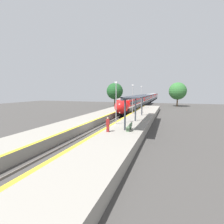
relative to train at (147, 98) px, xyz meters
name	(u,v)px	position (x,y,z in m)	size (l,w,h in m)	color
ground_plane	(99,131)	(0.00, -54.29, -2.23)	(120.00, 120.00, 0.00)	#423F3D
rail_left	(94,130)	(-0.72, -54.29, -2.15)	(0.08, 90.00, 0.15)	slate
rail_right	(104,131)	(0.72, -54.29, -2.15)	(0.08, 90.00, 0.15)	slate
train	(147,98)	(0.00, 0.00, 0.00)	(2.86, 88.35, 3.89)	black
platform_right	(127,130)	(4.01, -54.29, -1.71)	(4.70, 64.00, 1.04)	gray
platform_left	(74,126)	(-3.86, -54.29, -1.71)	(4.40, 64.00, 1.04)	gray
platform_bench	(130,127)	(4.87, -56.99, -0.72)	(0.44, 1.53, 0.89)	#4C6B4C
person_waiting	(108,124)	(2.75, -58.28, -0.36)	(0.36, 0.22, 1.61)	maroon
railway_signal	(120,103)	(-2.23, -35.68, 0.25)	(0.28, 0.28, 4.01)	#59595E
lamppost_near	(116,100)	(2.28, -53.68, 2.02)	(0.36, 0.20, 5.65)	#9E9EA3
lamppost_mid	(133,97)	(2.28, -42.77, 2.02)	(0.36, 0.20, 5.65)	#9E9EA3
lamppost_far	(141,96)	(2.28, -31.86, 2.02)	(0.36, 0.20, 5.65)	#9E9EA3
station_canopy	(140,97)	(4.86, -50.45, 2.33)	(2.02, 15.78, 3.79)	#333842
background_tree_left	(115,91)	(-9.30, -17.10, 3.13)	(5.73, 5.73, 8.24)	brown
background_tree_right	(178,91)	(11.65, -10.28, 3.17)	(6.02, 6.02, 8.42)	brown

